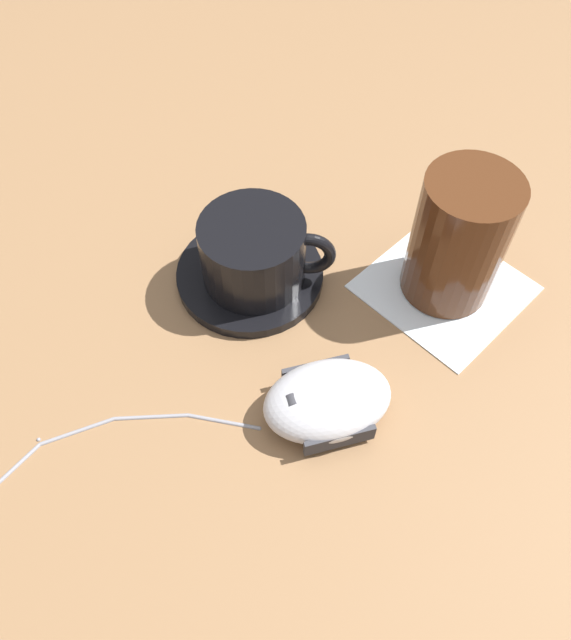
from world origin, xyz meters
TOP-DOWN VIEW (x-y plane):
  - ground_plane at (0.00, 0.00)m, footprint 3.00×3.00m
  - saucer at (0.04, -0.07)m, footprint 0.13×0.13m
  - coffee_cup at (0.04, -0.07)m, footprint 0.11×0.09m
  - computer_mouse at (0.04, 0.07)m, footprint 0.11×0.08m
  - mouse_cable at (0.25, 0.03)m, footprint 0.32×0.06m
  - napkin_under_glass at (-0.11, 0.01)m, footprint 0.16×0.16m
  - drinking_glass at (-0.11, 0.01)m, footprint 0.08×0.08m

SIDE VIEW (x-z plane):
  - ground_plane at x=0.00m, z-range 0.00..0.00m
  - napkin_under_glass at x=-0.11m, z-range 0.00..0.00m
  - mouse_cable at x=0.25m, z-range 0.00..0.00m
  - saucer at x=0.04m, z-range 0.00..0.01m
  - computer_mouse at x=0.04m, z-range 0.00..0.04m
  - coffee_cup at x=0.04m, z-range 0.01..0.07m
  - drinking_glass at x=-0.11m, z-range 0.00..0.12m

